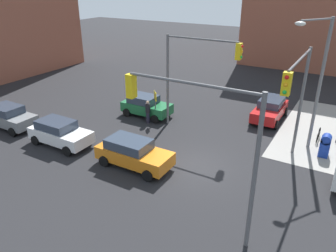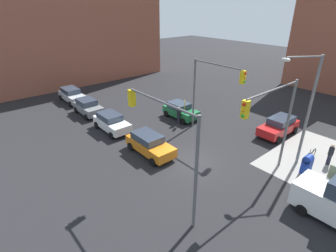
# 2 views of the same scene
# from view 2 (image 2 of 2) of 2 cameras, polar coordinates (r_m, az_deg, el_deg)

# --- Properties ---
(ground_plane) EXTENTS (120.00, 120.00, 0.00)m
(ground_plane) POSITION_cam_2_polar(r_m,az_deg,el_deg) (20.20, 5.42, -7.64)
(ground_plane) COLOR black
(building_brick_west) EXTENTS (16.00, 28.00, 19.18)m
(building_brick_west) POSITION_cam_2_polar(r_m,az_deg,el_deg) (45.99, -23.74, 21.68)
(building_brick_west) COLOR #93513D
(building_brick_west) RESTS_ON ground
(traffic_signal_nw_corner) EXTENTS (5.36, 0.36, 6.50)m
(traffic_signal_nw_corner) POSITION_cam_2_polar(r_m,az_deg,el_deg) (22.87, 9.50, 8.90)
(traffic_signal_nw_corner) COLOR #59595B
(traffic_signal_nw_corner) RESTS_ON ground
(traffic_signal_se_corner) EXTENTS (5.78, 0.36, 6.50)m
(traffic_signal_se_corner) POSITION_cam_2_polar(r_m,az_deg,el_deg) (13.75, -0.27, -1.97)
(traffic_signal_se_corner) COLOR #59595B
(traffic_signal_se_corner) RESTS_ON ground
(traffic_signal_ne_corner) EXTENTS (0.36, 5.81, 6.50)m
(traffic_signal_ne_corner) POSITION_cam_2_polar(r_m,az_deg,el_deg) (17.45, 22.00, 2.23)
(traffic_signal_ne_corner) COLOR #59595B
(traffic_signal_ne_corner) RESTS_ON ground
(street_lamp_corner) EXTENTS (1.69, 2.29, 8.00)m
(street_lamp_corner) POSITION_cam_2_polar(r_m,az_deg,el_deg) (20.04, 27.76, 4.16)
(street_lamp_corner) COLOR slate
(street_lamp_corner) RESTS_ON ground
(warning_sign_two_way) EXTENTS (0.48, 0.48, 2.40)m
(warning_sign_two_way) POSITION_cam_2_polar(r_m,az_deg,el_deg) (25.54, 3.65, 3.87)
(warning_sign_two_way) COLOR #4C4C4C
(warning_sign_two_way) RESTS_ON ground
(mailbox_blue) EXTENTS (0.56, 0.64, 1.43)m
(mailbox_blue) POSITION_cam_2_polar(r_m,az_deg,el_deg) (20.84, 28.02, -7.26)
(mailbox_blue) COLOR navy
(mailbox_blue) RESTS_ON ground
(hatchback_orange) EXTENTS (4.40, 2.02, 1.62)m
(hatchback_orange) POSITION_cam_2_polar(r_m,az_deg,el_deg) (20.76, -4.04, -3.89)
(hatchback_orange) COLOR orange
(hatchback_orange) RESTS_ON ground
(sedan_green) EXTENTS (3.83, 2.02, 1.62)m
(sedan_green) POSITION_cam_2_polar(r_m,az_deg,el_deg) (27.17, 2.74, 3.43)
(sedan_green) COLOR #1E6638
(sedan_green) RESTS_ON ground
(coupe_gray) EXTENTS (3.89, 2.02, 1.62)m
(coupe_gray) POSITION_cam_2_polar(r_m,az_deg,el_deg) (29.37, -17.00, 4.03)
(coupe_gray) COLOR slate
(coupe_gray) RESTS_ON ground
(coupe_red) EXTENTS (2.02, 4.39, 1.62)m
(coupe_red) POSITION_cam_2_polar(r_m,az_deg,el_deg) (25.70, 23.00, 0.02)
(coupe_red) COLOR #B21919
(coupe_red) RESTS_ON ground
(sedan_silver) EXTENTS (4.47, 2.02, 1.62)m
(sedan_silver) POSITION_cam_2_polar(r_m,az_deg,el_deg) (33.91, -20.20, 6.39)
(sedan_silver) COLOR #B7BABF
(sedan_silver) RESTS_ON ground
(hatchback_white) EXTENTS (4.20, 2.02, 1.62)m
(hatchback_white) POSITION_cam_2_polar(r_m,az_deg,el_deg) (25.00, -12.21, 0.85)
(hatchback_white) COLOR white
(hatchback_white) RESTS_ON ground
(pedestrian_crossing) EXTENTS (0.36, 0.36, 1.74)m
(pedestrian_crossing) POSITION_cam_2_polar(r_m,az_deg,el_deg) (25.81, 2.30, 2.39)
(pedestrian_crossing) COLOR black
(pedestrian_crossing) RESTS_ON ground
(pedestrian_waiting) EXTENTS (0.36, 0.36, 1.69)m
(pedestrian_waiting) POSITION_cam_2_polar(r_m,az_deg,el_deg) (22.70, 31.87, -5.22)
(pedestrian_waiting) COLOR black
(pedestrian_waiting) RESTS_ON ground
(bicycle_leaning_on_fence) EXTENTS (0.05, 1.75, 0.97)m
(bicycle_leaning_on_fence) POSITION_cam_2_polar(r_m,az_deg,el_deg) (23.05, 28.65, -5.50)
(bicycle_leaning_on_fence) COLOR black
(bicycle_leaning_on_fence) RESTS_ON ground
(bicycle_at_crosswalk) EXTENTS (1.75, 0.05, 0.97)m
(bicycle_at_crosswalk) POSITION_cam_2_polar(r_m,az_deg,el_deg) (28.10, 4.22, 3.06)
(bicycle_at_crosswalk) COLOR black
(bicycle_at_crosswalk) RESTS_ON ground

